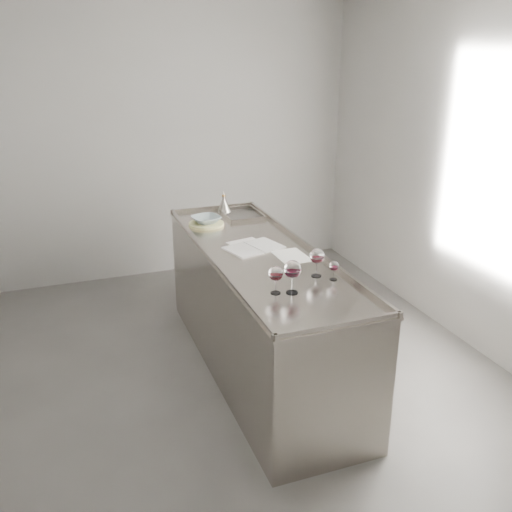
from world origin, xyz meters
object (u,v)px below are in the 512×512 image
object	(u,v)px
wine_glass_left	(276,274)
notebook	(254,248)
wine_glass_middle	(293,270)
wine_glass_right	(317,257)
wine_funnel	(224,205)
wine_glass_small	(334,267)
ceramic_bowl	(206,220)
counter	(260,312)

from	to	relation	value
wine_glass_left	notebook	world-z (taller)	wine_glass_left
wine_glass_middle	wine_glass_right	world-z (taller)	wine_glass_middle
wine_funnel	wine_glass_small	bearing A→B (deg)	-83.28
wine_glass_small	ceramic_bowl	bearing A→B (deg)	108.19
notebook	wine_glass_right	bearing A→B (deg)	-88.26
counter	notebook	size ratio (longest dim) A/B	5.41
wine_glass_middle	wine_glass_right	distance (m)	0.31
wine_glass_right	notebook	size ratio (longest dim) A/B	0.42
wine_glass_middle	wine_funnel	xyz separation A→B (m)	(0.13, 1.78, -0.09)
wine_glass_right	wine_glass_small	bearing A→B (deg)	-49.76
wine_glass_left	wine_funnel	distance (m)	1.76
wine_glass_left	wine_glass_small	world-z (taller)	wine_glass_left
wine_glass_middle	wine_funnel	world-z (taller)	wine_glass_middle
wine_glass_left	wine_funnel	world-z (taller)	wine_funnel
notebook	ceramic_bowl	distance (m)	0.68
counter	ceramic_bowl	xyz separation A→B (m)	(-0.18, 0.76, 0.52)
notebook	wine_funnel	world-z (taller)	wine_funnel
wine_glass_right	wine_glass_small	xyz separation A→B (m)	(0.08, -0.09, -0.04)
wine_glass_small	notebook	size ratio (longest dim) A/B	0.28
wine_glass_left	wine_funnel	size ratio (longest dim) A/B	0.90
counter	wine_glass_small	xyz separation A→B (m)	(0.27, -0.61, 0.56)
wine_glass_left	notebook	xyz separation A→B (m)	(0.15, 0.78, -0.12)
wine_glass_middle	ceramic_bowl	size ratio (longest dim) A/B	0.91
wine_glass_small	wine_glass_middle	bearing A→B (deg)	-164.26
wine_glass_left	wine_glass_small	xyz separation A→B (m)	(0.42, 0.06, -0.03)
wine_glass_middle	ceramic_bowl	world-z (taller)	wine_glass_middle
wine_glass_right	ceramic_bowl	xyz separation A→B (m)	(-0.37, 1.28, -0.08)
ceramic_bowl	wine_glass_right	bearing A→B (deg)	-73.71
notebook	ceramic_bowl	world-z (taller)	ceramic_bowl
wine_glass_right	wine_funnel	size ratio (longest dim) A/B	0.98
wine_glass_left	wine_glass_middle	bearing A→B (deg)	-16.59
counter	notebook	distance (m)	0.49
wine_glass_left	wine_glass_middle	world-z (taller)	wine_glass_middle
wine_glass_middle	wine_glass_right	xyz separation A→B (m)	(0.25, 0.18, -0.01)
counter	wine_glass_left	size ratio (longest dim) A/B	14.06
counter	wine_funnel	xyz separation A→B (m)	(0.07, 1.08, 0.53)
notebook	wine_funnel	xyz separation A→B (m)	(0.08, 0.97, 0.05)
wine_glass_small	notebook	bearing A→B (deg)	110.94
wine_glass_left	wine_funnel	xyz separation A→B (m)	(0.22, 1.75, -0.06)
counter	wine_glass_small	bearing A→B (deg)	-66.22
wine_glass_right	wine_glass_middle	bearing A→B (deg)	-143.99
counter	wine_funnel	bearing A→B (deg)	86.36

